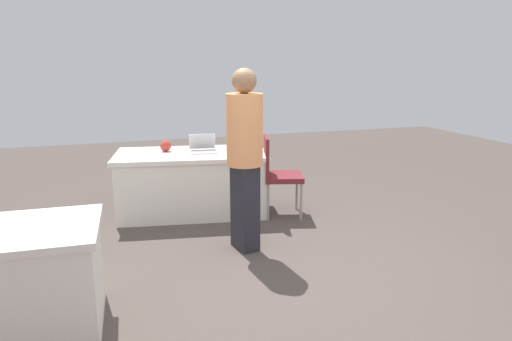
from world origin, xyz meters
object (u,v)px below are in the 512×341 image
(chair_tucked_left, at_px, (277,171))
(person_attendee_browsing, at_px, (245,151))
(laptop_silver, at_px, (203,149))
(scissors_red, at_px, (236,150))
(yarn_ball, at_px, (166,146))
(table_foreground, at_px, (192,182))

(chair_tucked_left, relative_size, person_attendee_browsing, 0.55)
(person_attendee_browsing, distance_m, laptop_silver, 1.25)
(chair_tucked_left, height_order, scissors_red, chair_tucked_left)
(chair_tucked_left, distance_m, person_attendee_browsing, 1.12)
(yarn_ball, bearing_deg, table_foreground, 150.25)
(laptop_silver, xyz_separation_m, yarn_ball, (0.42, -0.17, 0.03))
(chair_tucked_left, xyz_separation_m, laptop_silver, (0.79, -0.41, 0.24))
(person_attendee_browsing, bearing_deg, table_foreground, 1.86)
(table_foreground, xyz_separation_m, yarn_ball, (0.28, -0.16, 0.43))
(chair_tucked_left, bearing_deg, person_attendee_browsing, -22.30)
(table_foreground, height_order, person_attendee_browsing, person_attendee_browsing)
(table_foreground, distance_m, scissors_red, 0.66)
(laptop_silver, distance_m, yarn_ball, 0.45)
(chair_tucked_left, height_order, laptop_silver, chair_tucked_left)
(laptop_silver, bearing_deg, yarn_ball, -14.79)
(chair_tucked_left, relative_size, yarn_ball, 7.21)
(person_attendee_browsing, relative_size, yarn_ball, 13.16)
(scissors_red, bearing_deg, yarn_ball, -36.22)
(chair_tucked_left, bearing_deg, yarn_ball, -99.70)
(person_attendee_browsing, relative_size, scissors_red, 9.61)
(yarn_ball, bearing_deg, chair_tucked_left, 154.56)
(yarn_ball, bearing_deg, person_attendee_browsing, 112.22)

